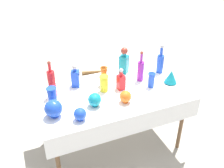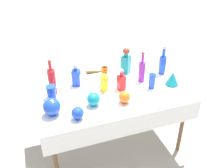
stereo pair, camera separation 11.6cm
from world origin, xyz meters
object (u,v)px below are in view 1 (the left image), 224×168
object	(u,v)px
tall_bottle_0	(141,70)
square_decanter_1	(124,61)
round_bowl_1	(125,97)
slender_vase_0	(151,80)
tall_bottle_2	(160,62)
square_decanter_0	(75,77)
slender_vase_3	(52,96)
tall_bottle_1	(52,83)
round_bowl_0	(53,108)
cardboard_box_behind_left	(97,84)
fluted_vase_0	(171,77)
slender_vase_1	(104,75)
square_decanter_2	(121,81)
round_bowl_2	(80,114)
slender_vase_2	(104,83)
round_bowl_3	(95,100)

from	to	relation	value
tall_bottle_0	square_decanter_1	size ratio (longest dim) A/B	1.11
round_bowl_1	slender_vase_0	bearing A→B (deg)	22.71
tall_bottle_2	square_decanter_0	bearing A→B (deg)	175.93
slender_vase_3	tall_bottle_1	bearing A→B (deg)	78.19
round_bowl_0	cardboard_box_behind_left	world-z (taller)	round_bowl_0
square_decanter_0	slender_vase_0	world-z (taller)	square_decanter_0
tall_bottle_0	fluted_vase_0	xyz separation A→B (m)	(0.29, -0.19, -0.05)
square_decanter_0	slender_vase_3	world-z (taller)	square_decanter_0
tall_bottle_2	round_bowl_1	distance (m)	0.78
slender_vase_1	square_decanter_2	bearing A→B (deg)	-51.21
tall_bottle_2	round_bowl_1	size ratio (longest dim) A/B	2.85
tall_bottle_1	slender_vase_3	bearing A→B (deg)	-101.81
slender_vase_1	cardboard_box_behind_left	distance (m)	1.28
slender_vase_3	round_bowl_0	bearing A→B (deg)	-97.98
tall_bottle_1	slender_vase_3	xyz separation A→B (m)	(-0.03, -0.16, -0.05)
square_decanter_1	fluted_vase_0	bearing A→B (deg)	-48.24
square_decanter_0	cardboard_box_behind_left	bearing A→B (deg)	59.02
fluted_vase_0	round_bowl_1	xyz separation A→B (m)	(-0.63, -0.15, -0.01)
slender_vase_3	round_bowl_0	xyz separation A→B (m)	(-0.03, -0.19, -0.01)
tall_bottle_2	round_bowl_2	world-z (taller)	tall_bottle_2
slender_vase_2	round_bowl_1	world-z (taller)	slender_vase_2
slender_vase_3	fluted_vase_0	size ratio (longest dim) A/B	1.27
fluted_vase_0	round_bowl_3	distance (m)	0.94
slender_vase_2	round_bowl_2	world-z (taller)	slender_vase_2
slender_vase_0	fluted_vase_0	distance (m)	0.25
cardboard_box_behind_left	slender_vase_3	bearing A→B (deg)	-125.97
slender_vase_0	slender_vase_3	size ratio (longest dim) A/B	0.85
square_decanter_0	tall_bottle_1	bearing A→B (deg)	-160.32
square_decanter_0	slender_vase_2	world-z (taller)	square_decanter_0
square_decanter_2	slender_vase_3	distance (m)	0.74
tall_bottle_0	round_bowl_3	distance (m)	0.71
square_decanter_1	slender_vase_1	xyz separation A→B (m)	(-0.32, -0.16, -0.04)
tall_bottle_2	slender_vase_0	xyz separation A→B (m)	(-0.27, -0.26, -0.05)
tall_bottle_1	round_bowl_2	distance (m)	0.52
cardboard_box_behind_left	tall_bottle_0	bearing A→B (deg)	-81.62
slender_vase_3	round_bowl_3	xyz separation A→B (m)	(0.38, -0.18, -0.03)
square_decanter_0	fluted_vase_0	world-z (taller)	square_decanter_0
square_decanter_0	slender_vase_1	distance (m)	0.32
tall_bottle_0	round_bowl_3	world-z (taller)	tall_bottle_0
tall_bottle_0	cardboard_box_behind_left	size ratio (longest dim) A/B	0.68
round_bowl_3	tall_bottle_0	bearing A→B (deg)	22.99
round_bowl_0	round_bowl_3	distance (m)	0.40
slender_vase_0	round_bowl_0	xyz separation A→B (m)	(-1.10, -0.12, -0.00)
slender_vase_0	round_bowl_1	distance (m)	0.42
tall_bottle_1	round_bowl_3	world-z (taller)	tall_bottle_1
fluted_vase_0	round_bowl_0	world-z (taller)	round_bowl_0
tall_bottle_1	slender_vase_0	distance (m)	1.07
tall_bottle_1	round_bowl_3	xyz separation A→B (m)	(0.34, -0.34, -0.08)
tall_bottle_1	slender_vase_1	world-z (taller)	tall_bottle_1
round_bowl_1	round_bowl_3	world-z (taller)	round_bowl_3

